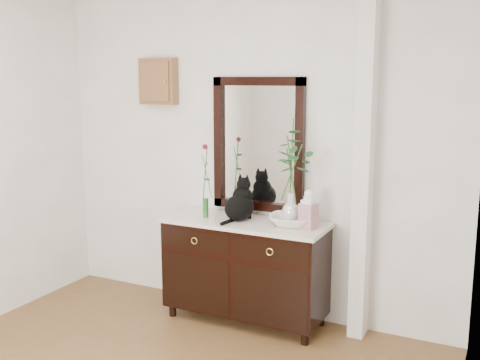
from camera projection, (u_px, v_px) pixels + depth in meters
The scene contains 10 objects.
wall_back at pixel (248, 155), 4.68m from camera, with size 3.60×0.04×2.70m, color white.
pilaster at pixel (364, 164), 4.18m from camera, with size 0.12×0.20×2.70m, color white.
sideboard at pixel (245, 265), 4.57m from camera, with size 1.33×0.52×0.82m.
wall_mirror at pixel (258, 145), 4.61m from camera, with size 0.80×0.06×1.10m.
key_cabinet at pixel (158, 82), 4.91m from camera, with size 0.35×0.10×0.40m, color brown.
cat at pixel (239, 199), 4.50m from camera, with size 0.25×0.30×0.35m, color black, non-canonical shape.
lotus_bowl at pixel (291, 220), 4.36m from camera, with size 0.34×0.34×0.08m, color white.
vase_branches at pixel (291, 171), 4.29m from camera, with size 0.39×0.39×0.83m, color silver, non-canonical shape.
bud_vase_rose at pixel (205, 180), 4.56m from camera, with size 0.07×0.07×0.62m, color #2B6028, non-canonical shape.
ginger_jar at pixel (309, 208), 4.25m from camera, with size 0.12×0.12×0.31m, color silver, non-canonical shape.
Camera 1 is at (1.99, -2.21, 1.98)m, focal length 42.00 mm.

